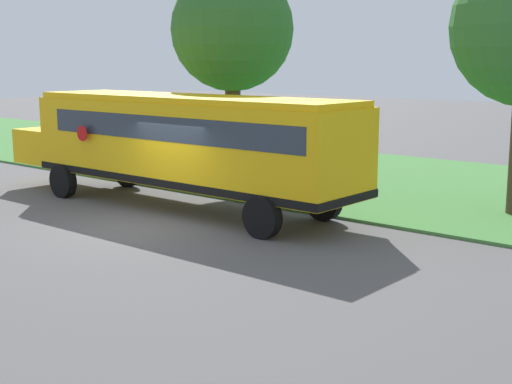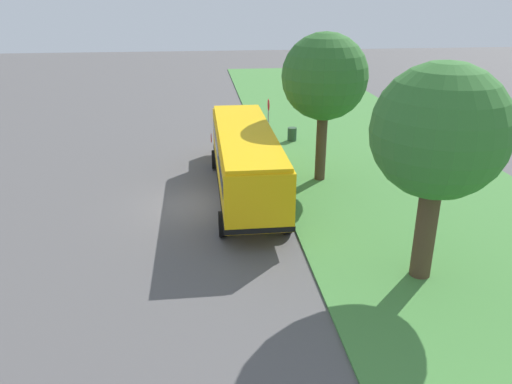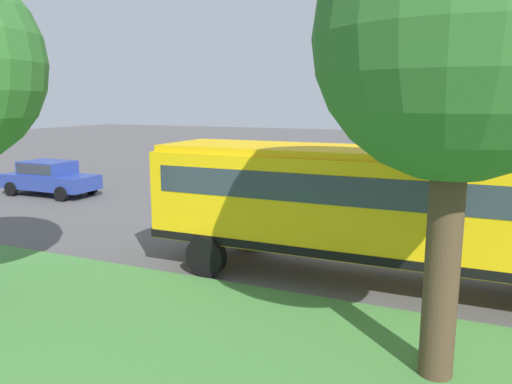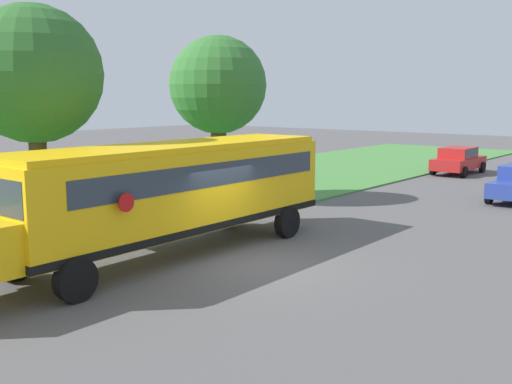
{
  "view_description": "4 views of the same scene",
  "coord_description": "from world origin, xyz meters",
  "px_view_note": "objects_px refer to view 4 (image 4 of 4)",
  "views": [
    {
      "loc": [
        11.31,
        13.44,
        4.09
      ],
      "look_at": [
        -0.7,
        3.26,
        1.19
      ],
      "focal_mm": 50.0,
      "sensor_mm": 36.0,
      "label": 1
    },
    {
      "loc": [
        -0.46,
        20.3,
        8.82
      ],
      "look_at": [
        -2.59,
        1.81,
        1.25
      ],
      "focal_mm": 35.0,
      "sensor_mm": 36.0,
      "label": 2
    },
    {
      "loc": [
        -13.86,
        -2.8,
        4.24
      ],
      "look_at": [
        -1.07,
        2.88,
        1.68
      ],
      "focal_mm": 35.0,
      "sensor_mm": 36.0,
      "label": 3
    },
    {
      "loc": [
        9.81,
        -12.14,
        4.44
      ],
      "look_at": [
        -0.97,
        1.24,
        1.71
      ],
      "focal_mm": 42.0,
      "sensor_mm": 36.0,
      "label": 4
    }
  ],
  "objects_px": {
    "oak_tree_beside_bus": "(32,76)",
    "oak_tree_roadside_mid": "(217,88)",
    "car_red_middle": "(458,159)",
    "school_bus": "(168,189)"
  },
  "relations": [
    {
      "from": "car_red_middle",
      "to": "oak_tree_roadside_mid",
      "type": "relative_size",
      "value": 0.63
    },
    {
      "from": "school_bus",
      "to": "oak_tree_roadside_mid",
      "type": "height_order",
      "value": "oak_tree_roadside_mid"
    },
    {
      "from": "oak_tree_roadside_mid",
      "to": "oak_tree_beside_bus",
      "type": "bearing_deg",
      "value": -82.03
    },
    {
      "from": "oak_tree_beside_bus",
      "to": "oak_tree_roadside_mid",
      "type": "bearing_deg",
      "value": 97.97
    },
    {
      "from": "school_bus",
      "to": "oak_tree_roadside_mid",
      "type": "relative_size",
      "value": 1.77
    },
    {
      "from": "school_bus",
      "to": "oak_tree_roadside_mid",
      "type": "xyz_separation_m",
      "value": [
        -5.18,
        7.72,
        2.92
      ]
    },
    {
      "from": "school_bus",
      "to": "oak_tree_beside_bus",
      "type": "relative_size",
      "value": 1.75
    },
    {
      "from": "car_red_middle",
      "to": "oak_tree_roadside_mid",
      "type": "xyz_separation_m",
      "value": [
        -4.78,
        -15.53,
        3.96
      ]
    },
    {
      "from": "car_red_middle",
      "to": "oak_tree_beside_bus",
      "type": "height_order",
      "value": "oak_tree_beside_bus"
    },
    {
      "from": "car_red_middle",
      "to": "oak_tree_beside_bus",
      "type": "relative_size",
      "value": 0.62
    }
  ]
}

